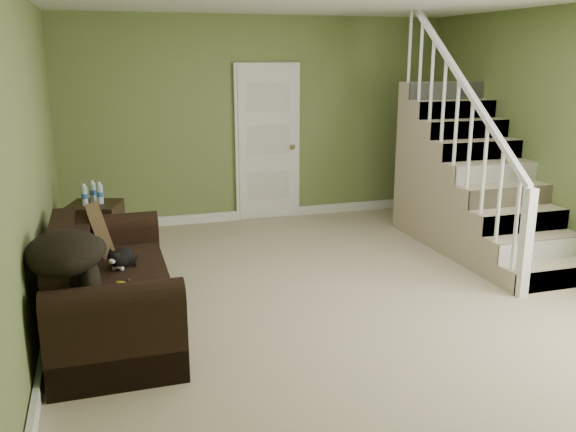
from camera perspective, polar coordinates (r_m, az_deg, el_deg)
floor at (r=5.69m, az=4.45°, el=-6.97°), size 5.00×5.50×0.01m
wall_back at (r=7.95m, az=-2.72°, el=8.95°), size 5.00×0.04×2.60m
wall_front at (r=3.03m, az=24.35°, el=-1.97°), size 5.00×0.04×2.60m
wall_left at (r=5.00m, az=-23.03°, el=4.34°), size 0.04×5.50×2.60m
wall_right at (r=6.69m, az=25.17°, el=6.48°), size 0.04×5.50×2.60m
baseboard_back at (r=8.14m, az=-2.56°, el=0.22°), size 5.00×0.04×0.12m
baseboard_left at (r=5.34m, az=-21.36°, el=-8.82°), size 0.04×5.50×0.12m
baseboard_right at (r=6.93m, az=23.87°, el=-3.70°), size 0.04×5.50×0.12m
door at (r=7.97m, az=-1.91°, el=6.84°), size 0.86×0.12×2.02m
staircase at (r=7.24m, az=16.54°, el=2.50°), size 1.00×2.51×2.82m
sofa at (r=5.03m, az=-16.58°, el=-6.76°), size 0.89×2.07×0.82m
side_table at (r=6.74m, az=-17.53°, el=-1.33°), size 0.63×0.63×0.84m
cat at (r=5.10m, az=-15.27°, el=-3.82°), size 0.26×0.44×0.21m
banana at (r=4.66m, az=-15.11°, el=-6.29°), size 0.15×0.18×0.05m
throw_pillow at (r=5.53m, az=-17.06°, el=-1.45°), size 0.25×0.46×0.46m
throw_blanket at (r=4.29m, az=-20.18°, el=-3.21°), size 0.59×0.72×0.27m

